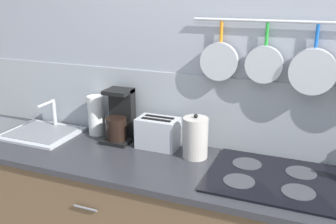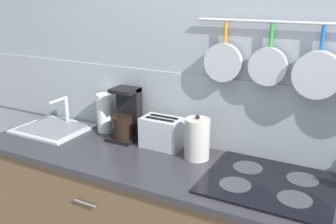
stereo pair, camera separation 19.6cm
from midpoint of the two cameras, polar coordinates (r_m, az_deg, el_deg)
name	(u,v)px [view 1 (the left image)]	position (r m, az deg, el deg)	size (l,w,h in m)	color
wall_back	(273,92)	(2.12, 13.16, 2.95)	(7.20, 0.15, 2.60)	#999EA8
countertop	(257,183)	(1.95, 10.59, -10.60)	(3.39, 0.61, 0.03)	#2D2D33
sink_basin	(42,132)	(2.64, -20.70, -2.85)	(0.46, 0.39, 0.20)	#B7BABF
paper_towel_roll	(96,115)	(2.50, -13.15, -0.53)	(0.10, 0.10, 0.26)	white
coffee_maker	(120,120)	(2.36, -9.74, -1.20)	(0.17, 0.19, 0.33)	black
toaster	(158,133)	(2.25, -4.05, -3.23)	(0.26, 0.15, 0.19)	#B7BABF
kettle	(195,138)	(2.10, 1.53, -3.98)	(0.14, 0.14, 0.26)	beige
cooktop	(271,178)	(1.95, 12.60, -9.85)	(0.62, 0.52, 0.01)	black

